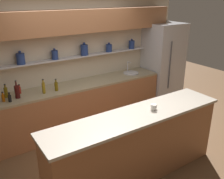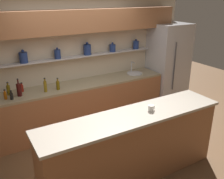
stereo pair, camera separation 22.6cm
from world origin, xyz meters
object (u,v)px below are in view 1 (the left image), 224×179
object	(u,v)px
bottle_sauce_4	(20,90)
bottle_sauce_5	(10,98)
refrigerator	(163,65)
bottle_oil_1	(56,86)
bottle_sauce_0	(3,98)
sink_fixture	(131,72)
coffee_mug	(154,107)
bottle_oil_3	(44,88)
bottle_oil_6	(6,92)
bottle_wine_2	(17,92)

from	to	relation	value
bottle_sauce_4	bottle_sauce_5	world-z (taller)	bottle_sauce_4
refrigerator	bottle_oil_1	xyz separation A→B (m)	(-2.68, -0.05, 0.03)
bottle_sauce_0	bottle_sauce_4	size ratio (longest dim) A/B	0.97
sink_fixture	coffee_mug	size ratio (longest dim) A/B	3.28
bottle_sauce_0	bottle_oil_3	distance (m)	0.67
coffee_mug	bottle_oil_3	bearing A→B (deg)	120.14
bottle_oil_1	bottle_oil_6	world-z (taller)	bottle_oil_6
sink_fixture	coffee_mug	xyz separation A→B (m)	(-0.99, -1.82, 0.12)
sink_fixture	coffee_mug	distance (m)	2.07
bottle_sauce_4	bottle_oil_3	bearing A→B (deg)	-31.40
refrigerator	bottle_sauce_4	distance (m)	3.28
refrigerator	bottle_oil_1	bearing A→B (deg)	-179.01
bottle_oil_1	bottle_oil_3	world-z (taller)	bottle_oil_3
bottle_sauce_0	bottle_oil_6	size ratio (longest dim) A/B	0.71
bottle_sauce_0	bottle_oil_1	xyz separation A→B (m)	(0.90, -0.02, 0.02)
bottle_oil_3	bottle_oil_6	bearing A→B (deg)	163.96
refrigerator	bottle_sauce_0	distance (m)	3.59
refrigerator	bottle_oil_1	world-z (taller)	refrigerator
sink_fixture	bottle_sauce_5	distance (m)	2.59
bottle_sauce_0	sink_fixture	bearing A→B (deg)	1.70
sink_fixture	bottle_oil_1	bearing A→B (deg)	-176.94
bottle_oil_3	coffee_mug	xyz separation A→B (m)	(1.00, -1.72, 0.04)
bottle_sauce_4	coffee_mug	distance (m)	2.37
bottle_sauce_0	bottle_sauce_4	world-z (taller)	bottle_sauce_4
bottle_oil_1	bottle_oil_6	size ratio (longest dim) A/B	0.94
bottle_oil_1	bottle_wine_2	size ratio (longest dim) A/B	0.71
bottle_oil_1	coffee_mug	size ratio (longest dim) A/B	2.18
refrigerator	bottle_oil_6	bearing A→B (deg)	177.93
bottle_sauce_4	bottle_sauce_5	xyz separation A→B (m)	(-0.23, -0.28, -0.01)
bottle_sauce_4	bottle_sauce_5	bearing A→B (deg)	-129.26
bottle_sauce_0	coffee_mug	bearing A→B (deg)	-46.08
bottle_oil_1	bottle_oil_3	bearing A→B (deg)	179.31
bottle_sauce_0	bottle_oil_6	distance (m)	0.18
sink_fixture	refrigerator	bearing A→B (deg)	-3.00
bottle_oil_3	bottle_oil_1	bearing A→B (deg)	-0.69
sink_fixture	bottle_sauce_4	world-z (taller)	sink_fixture
refrigerator	bottle_sauce_5	bearing A→B (deg)	-178.31
refrigerator	bottle_oil_3	world-z (taller)	refrigerator
bottle_sauce_5	bottle_oil_1	bearing A→B (deg)	4.00
bottle_oil_1	bottle_sauce_0	bearing A→B (deg)	179.01
bottle_oil_3	bottle_wine_2	bearing A→B (deg)	175.49
bottle_wine_2	coffee_mug	xyz separation A→B (m)	(1.44, -1.76, 0.03)
bottle_sauce_0	bottle_sauce_5	distance (m)	0.11
bottle_oil_3	bottle_sauce_4	size ratio (longest dim) A/B	1.51
bottle_wine_2	bottle_oil_6	bearing A→B (deg)	138.16
bottle_sauce_4	refrigerator	bearing A→B (deg)	-3.07
sink_fixture	bottle_wine_2	size ratio (longest dim) A/B	1.07
bottle_wine_2	bottle_sauce_5	size ratio (longest dim) A/B	1.90
sink_fixture	bottle_oil_1	world-z (taller)	sink_fixture
bottle_oil_1	bottle_sauce_4	size ratio (longest dim) A/B	1.30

